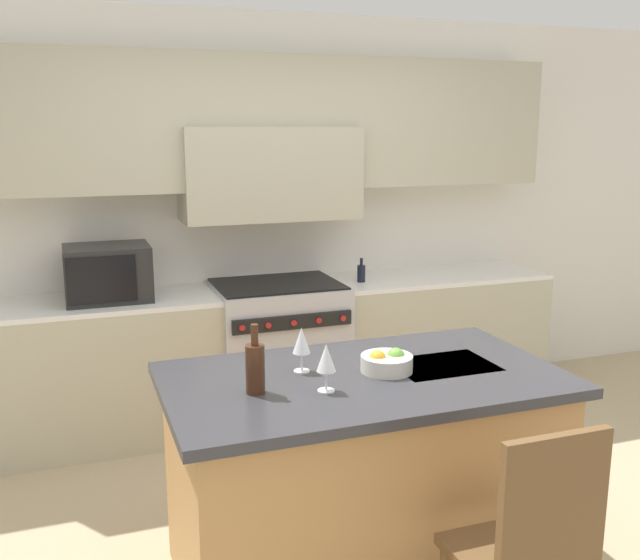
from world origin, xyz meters
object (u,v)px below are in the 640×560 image
Objects in this scene: microwave at (108,273)px; fruit_bowl at (387,362)px; wine_glass_near at (326,359)px; range_stove at (278,351)px; wine_glass_far at (302,342)px; oil_bottle_on_counter at (361,273)px; island_chair at (530,546)px; wine_bottle at (255,367)px.

fruit_bowl is (1.03, -1.81, -0.11)m from microwave.
wine_glass_near is at bearing -157.56° from fruit_bowl.
range_stove is 4.24× the size of fruit_bowl.
wine_glass_far reaches higher than oil_bottle_on_counter.
island_chair is (1.18, -2.64, -0.52)m from microwave.
fruit_bowl is 1.87m from oil_bottle_on_counter.
microwave is at bearing 103.14° from wine_bottle.
island_chair is at bearing -55.48° from wine_glass_near.
wine_glass_near is 2.12m from oil_bottle_on_counter.
wine_glass_near is (-0.37, -1.92, 0.59)m from range_stove.
wine_bottle is at bearing -108.94° from range_stove.
oil_bottle_on_counter is (1.22, 1.81, -0.06)m from wine_bottle.
fruit_bowl reaches higher than range_stove.
range_stove is at bearing 71.06° from wine_bottle.
wine_bottle is at bearing 133.78° from island_chair.
wine_bottle is at bearing -76.86° from microwave.
microwave is 1.82m from wine_glass_far.
microwave is 2.94m from island_chair.
microwave is at bearing 111.97° from wine_glass_far.
wine_glass_near and wine_glass_far have the same top height.
wine_bottle is 1.68× the size of oil_bottle_on_counter.
wine_glass_far is at bearing 161.18° from fruit_bowl.
microwave is 2.26× the size of fruit_bowl.
island_chair is at bearing -100.46° from oil_bottle_on_counter.
range_stove is 4.82× the size of wine_glass_far.
microwave reaches higher than wine_bottle.
wine_glass_far is at bearing -68.03° from microwave.
island_chair is at bearing -62.35° from wine_glass_far.
wine_glass_near is 1.00× the size of wine_glass_far.
range_stove is at bearing 177.04° from oil_bottle_on_counter.
island_chair is 3.63× the size of wine_bottle.
wine_glass_near is 0.25m from wine_glass_far.
fruit_bowl is (-0.15, 0.83, 0.41)m from island_chair.
microwave is 3.04× the size of oil_bottle_on_counter.
wine_bottle is (-0.74, 0.78, 0.47)m from island_chair.
microwave reaches higher than wine_glass_near.
wine_glass_far is (-0.50, 0.95, 0.50)m from island_chair.
wine_glass_far is 1.91m from oil_bottle_on_counter.
fruit_bowl is at bearing -60.43° from microwave.
wine_glass_far is at bearing -102.97° from range_stove.
wine_glass_near reaches higher than fruit_bowl.
oil_bottle_on_counter is (0.97, 1.64, -0.09)m from wine_glass_far.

